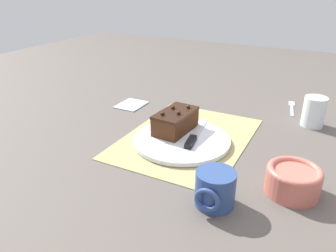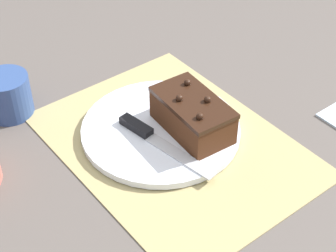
{
  "view_description": "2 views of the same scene",
  "coord_description": "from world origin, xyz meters",
  "px_view_note": "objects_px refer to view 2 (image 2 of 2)",
  "views": [
    {
      "loc": [
        0.8,
        0.35,
        0.44
      ],
      "look_at": [
        0.07,
        -0.03,
        0.06
      ],
      "focal_mm": 35.0,
      "sensor_mm": 36.0,
      "label": 1
    },
    {
      "loc": [
        -0.55,
        0.45,
        0.64
      ],
      "look_at": [
        -0.0,
        0.01,
        0.05
      ],
      "focal_mm": 60.0,
      "sensor_mm": 36.0,
      "label": 2
    }
  ],
  "objects_px": {
    "chocolate_cake": "(193,115)",
    "serving_knife": "(151,136)",
    "cake_plate": "(161,130)",
    "coffee_mug": "(7,95)"
  },
  "relations": [
    {
      "from": "chocolate_cake",
      "to": "coffee_mug",
      "type": "height_order",
      "value": "chocolate_cake"
    },
    {
      "from": "cake_plate",
      "to": "chocolate_cake",
      "type": "xyz_separation_m",
      "value": [
        -0.04,
        -0.04,
        0.04
      ]
    },
    {
      "from": "cake_plate",
      "to": "serving_knife",
      "type": "distance_m",
      "value": 0.04
    },
    {
      "from": "coffee_mug",
      "to": "chocolate_cake",
      "type": "bearing_deg",
      "value": -139.8
    },
    {
      "from": "cake_plate",
      "to": "chocolate_cake",
      "type": "relative_size",
      "value": 1.81
    },
    {
      "from": "chocolate_cake",
      "to": "serving_knife",
      "type": "relative_size",
      "value": 0.75
    },
    {
      "from": "cake_plate",
      "to": "coffee_mug",
      "type": "relative_size",
      "value": 2.96
    },
    {
      "from": "serving_knife",
      "to": "coffee_mug",
      "type": "height_order",
      "value": "coffee_mug"
    },
    {
      "from": "chocolate_cake",
      "to": "serving_knife",
      "type": "height_order",
      "value": "chocolate_cake"
    },
    {
      "from": "cake_plate",
      "to": "chocolate_cake",
      "type": "distance_m",
      "value": 0.07
    }
  ]
}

